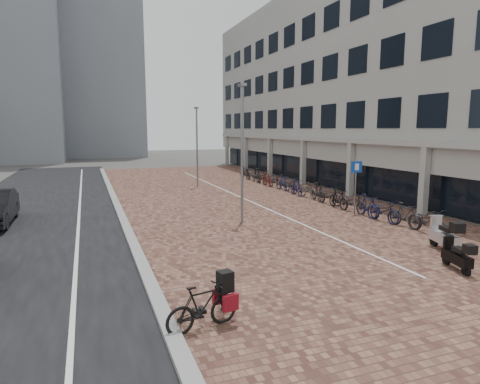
# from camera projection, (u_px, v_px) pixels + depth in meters

# --- Properties ---
(ground) EXTENTS (140.00, 140.00, 0.00)m
(ground) POSITION_uv_depth(u_px,v_px,m) (304.00, 257.00, 13.59)
(ground) COLOR #474442
(ground) RESTS_ON ground
(plaza_brick) EXTENTS (14.50, 42.00, 0.04)m
(plaza_brick) POSITION_uv_depth(u_px,v_px,m) (236.00, 197.00, 25.39)
(plaza_brick) COLOR brown
(plaza_brick) RESTS_ON ground
(street_asphalt) EXTENTS (8.00, 50.00, 0.03)m
(street_asphalt) POSITION_uv_depth(u_px,v_px,m) (39.00, 209.00, 21.60)
(street_asphalt) COLOR black
(street_asphalt) RESTS_ON ground
(curb) EXTENTS (0.35, 42.00, 0.14)m
(curb) POSITION_uv_depth(u_px,v_px,m) (116.00, 203.00, 22.94)
(curb) COLOR gray
(curb) RESTS_ON ground
(lane_line) EXTENTS (0.12, 44.00, 0.00)m
(lane_line) POSITION_uv_depth(u_px,v_px,m) (80.00, 206.00, 22.29)
(lane_line) COLOR white
(lane_line) RESTS_ON street_asphalt
(parking_line) EXTENTS (0.10, 30.00, 0.00)m
(parking_line) POSITION_uv_depth(u_px,v_px,m) (240.00, 197.00, 25.46)
(parking_line) COLOR white
(parking_line) RESTS_ON plaza_brick
(office_building) EXTENTS (8.40, 40.00, 15.00)m
(office_building) POSITION_uv_depth(u_px,v_px,m) (353.00, 72.00, 31.60)
(office_building) COLOR #A4A49F
(office_building) RESTS_ON ground
(bg_towers) EXTENTS (33.00, 23.00, 32.00)m
(bg_towers) POSITION_uv_depth(u_px,v_px,m) (14.00, 50.00, 51.87)
(bg_towers) COLOR gray
(bg_towers) RESTS_ON ground
(hero_bike) EXTENTS (1.73, 0.82, 1.17)m
(hero_bike) POSITION_uv_depth(u_px,v_px,m) (203.00, 306.00, 8.59)
(hero_bike) COLOR black
(hero_bike) RESTS_ON ground
(shoes) EXTENTS (0.41, 0.35, 0.09)m
(shoes) POSITION_uv_depth(u_px,v_px,m) (200.00, 312.00, 9.40)
(shoes) COLOR black
(shoes) RESTS_ON ground
(scooter_front) EXTENTS (1.01, 1.79, 1.18)m
(scooter_front) POSITION_uv_depth(u_px,v_px,m) (444.00, 235.00, 14.09)
(scooter_front) COLOR #BCBBC1
(scooter_front) RESTS_ON ground
(scooter_mid) EXTENTS (0.80, 1.45, 0.95)m
(scooter_mid) POSITION_uv_depth(u_px,v_px,m) (457.00, 255.00, 12.20)
(scooter_mid) COLOR black
(scooter_mid) RESTS_ON ground
(parking_sign) EXTENTS (0.54, 0.17, 2.61)m
(parking_sign) POSITION_uv_depth(u_px,v_px,m) (356.00, 178.00, 20.19)
(parking_sign) COLOR slate
(parking_sign) RESTS_ON ground
(lamp_near) EXTENTS (0.12, 0.12, 6.02)m
(lamp_near) POSITION_uv_depth(u_px,v_px,m) (242.00, 155.00, 18.17)
(lamp_near) COLOR slate
(lamp_near) RESTS_ON ground
(lamp_far) EXTENTS (0.12, 0.12, 5.63)m
(lamp_far) POSITION_uv_depth(u_px,v_px,m) (197.00, 148.00, 29.57)
(lamp_far) COLOR gray
(lamp_far) RESTS_ON ground
(bike_row) EXTENTS (1.06, 21.44, 1.05)m
(bike_row) POSITION_uv_depth(u_px,v_px,m) (304.00, 189.00, 25.42)
(bike_row) COLOR black
(bike_row) RESTS_ON ground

